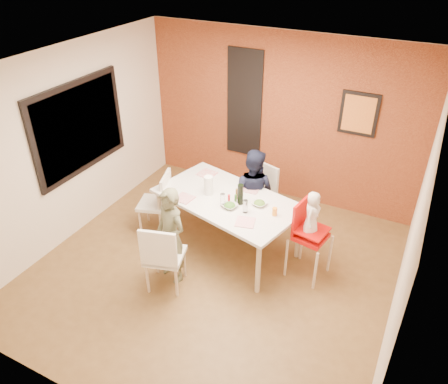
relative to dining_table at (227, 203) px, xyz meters
The scene contains 35 objects.
ground 0.91m from the dining_table, 83.33° to the right, with size 4.50×4.50×0.00m, color brown.
ceiling 2.03m from the dining_table, 83.33° to the right, with size 4.50×4.50×0.02m, color white.
wall_back 1.83m from the dining_table, 87.96° to the left, with size 4.50×0.02×2.70m, color beige.
wall_front 2.84m from the dining_table, 88.73° to the right, with size 4.50×0.02×2.70m, color beige.
wall_left 2.33m from the dining_table, 166.51° to the right, with size 0.02×4.50×2.70m, color beige.
wall_right 2.45m from the dining_table, 12.80° to the right, with size 0.02×4.50×2.70m, color beige.
brick_accent_wall 1.81m from the dining_table, 87.94° to the left, with size 4.50×0.02×2.70m, color maroon.
picture_window_frame 2.33m from the dining_table, behind, with size 0.05×1.70×1.30m, color black.
picture_window_pane 2.31m from the dining_table, behind, with size 0.02×1.55×1.15m, color black.
glassblock_strip 1.93m from the dining_table, 107.68° to the left, with size 0.55×0.03×1.70m, color silver.
glassblock_surround 1.93m from the dining_table, 107.73° to the left, with size 0.60×0.03×1.76m, color black.
art_print_frame 2.29m from the dining_table, 53.18° to the left, with size 0.54×0.03×0.64m, color black.
art_print_canvas 2.28m from the dining_table, 52.93° to the left, with size 0.44×0.01×0.54m, color orange.
dining_table is the anchor object (origin of this frame).
chair_near 1.20m from the dining_table, 105.52° to the right, with size 0.56×0.56×0.98m.
chair_far 0.80m from the dining_table, 76.91° to the left, with size 0.57×0.57×0.97m.
chair_left 1.09m from the dining_table, behind, with size 0.56×0.56×0.96m.
high_chair 1.15m from the dining_table, ahead, with size 0.52×0.52×1.07m.
child_near 0.96m from the dining_table, 110.84° to the right, with size 0.48×0.32×1.32m, color #5E5E43.
child_far 0.54m from the dining_table, 73.85° to the left, with size 0.65×0.51×1.34m, color black.
toddler 1.20m from the dining_table, ahead, with size 0.30×0.20×0.62m, color silver.
plate_near_left 0.59m from the dining_table, 151.89° to the right, with size 0.23×0.23×0.01m, color white.
plate_far_mid 0.41m from the dining_table, 61.24° to the left, with size 0.22×0.22×0.01m, color white.
plate_near_right 0.61m from the dining_table, 42.11° to the right, with size 0.23×0.23×0.01m, color white.
plate_far_left 0.74m from the dining_table, 141.24° to the left, with size 0.24×0.24×0.01m, color white.
salad_bowl_a 0.25m from the dining_table, 56.10° to the right, with size 0.19×0.19×0.05m, color silver.
salad_bowl_b 0.46m from the dining_table, ahead, with size 0.19×0.19×0.05m, color white.
wine_bottle 0.31m from the dining_table, 12.91° to the right, with size 0.08×0.08×0.29m, color black.
wine_glass_a 0.26m from the dining_table, 81.89° to the right, with size 0.06×0.06×0.18m, color white.
wine_glass_b 0.44m from the dining_table, 29.48° to the right, with size 0.06×0.06×0.18m, color white.
paper_towel_roll 0.35m from the dining_table, behind, with size 0.12×0.12×0.27m, color white.
condiment_red 0.18m from the dining_table, 54.40° to the right, with size 0.03×0.03×0.13m, color red.
condiment_green 0.20m from the dining_table, 19.93° to the right, with size 0.03×0.03×0.12m, color #357527.
condiment_brown 0.20m from the dining_table, 20.41° to the left, with size 0.04×0.04×0.15m, color brown.
sippy_cup 0.73m from the dining_table, ahead, with size 0.06×0.06×0.11m, color orange.
Camera 1 is at (2.15, -3.93, 3.98)m, focal length 35.00 mm.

